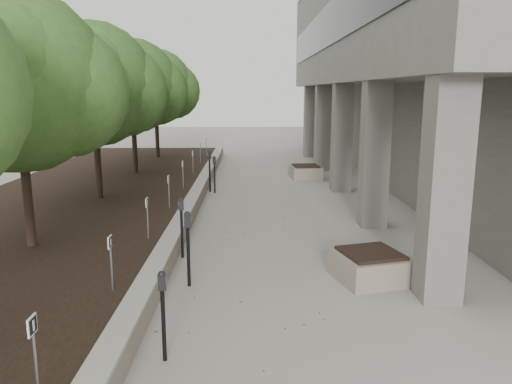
{
  "coord_description": "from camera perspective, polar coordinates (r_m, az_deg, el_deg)",
  "views": [
    {
      "loc": [
        0.02,
        -7.46,
        3.73
      ],
      "look_at": [
        0.14,
        5.06,
        1.17
      ],
      "focal_mm": 34.75,
      "sensor_mm": 36.0,
      "label": 1
    }
  ],
  "objects": [
    {
      "name": "planter_front",
      "position": [
        10.26,
        12.99,
        -8.26
      ],
      "size": [
        1.59,
        1.59,
        0.6
      ],
      "primitive_type": null,
      "rotation": [
        0.0,
        0.0,
        0.27
      ],
      "color": "gray",
      "rests_on": "ground"
    },
    {
      "name": "crabapple_tree_2",
      "position": [
        11.53,
        -25.49,
        7.43
      ],
      "size": [
        4.6,
        4.0,
        5.44
      ],
      "primitive_type": null,
      "color": "#315B22",
      "rests_on": "planting_bed"
    },
    {
      "name": "parking_meter_3",
      "position": [
        11.3,
        -8.54,
        -4.09
      ],
      "size": [
        0.15,
        0.11,
        1.41
      ],
      "primitive_type": null,
      "rotation": [
        0.0,
        0.0,
        0.1
      ],
      "color": "black",
      "rests_on": "ground"
    },
    {
      "name": "parking_meter_1",
      "position": [
        7.18,
        -10.63,
        -13.88
      ],
      "size": [
        0.14,
        0.11,
        1.33
      ],
      "primitive_type": null,
      "rotation": [
        0.0,
        0.0,
        0.14
      ],
      "color": "black",
      "rests_on": "ground"
    },
    {
      "name": "parking_meter_5",
      "position": [
        18.59,
        -5.35,
        2.43
      ],
      "size": [
        0.18,
        0.15,
        1.58
      ],
      "primitive_type": null,
      "rotation": [
        0.0,
        0.0,
        0.32
      ],
      "color": "black",
      "rests_on": "ground"
    },
    {
      "name": "planting_bed",
      "position": [
        17.71,
        -18.71,
        -0.54
      ],
      "size": [
        7.0,
        26.0,
        0.4
      ],
      "primitive_type": "cube",
      "color": "black",
      "rests_on": "ground"
    },
    {
      "name": "crabapple_tree_4",
      "position": [
        21.03,
        -14.01,
        9.58
      ],
      "size": [
        4.6,
        4.0,
        5.44
      ],
      "primitive_type": null,
      "color": "#315B22",
      "rests_on": "planting_bed"
    },
    {
      "name": "parking_meter_2",
      "position": [
        9.64,
        -7.81,
        -6.53
      ],
      "size": [
        0.17,
        0.13,
        1.5
      ],
      "primitive_type": null,
      "rotation": [
        0.0,
        0.0,
        0.18
      ],
      "color": "black",
      "rests_on": "ground"
    },
    {
      "name": "parking_meter_4",
      "position": [
        18.34,
        -4.8,
        2.01
      ],
      "size": [
        0.15,
        0.12,
        1.39
      ],
      "primitive_type": null,
      "rotation": [
        0.0,
        0.0,
        -0.16
      ],
      "color": "black",
      "rests_on": "ground"
    },
    {
      "name": "planter_back",
      "position": [
        21.53,
        5.74,
        2.34
      ],
      "size": [
        1.39,
        1.39,
        0.59
      ],
      "primitive_type": null,
      "rotation": [
        0.0,
        0.0,
        0.11
      ],
      "color": "gray",
      "rests_on": "ground"
    },
    {
      "name": "parking_sign_4",
      "position": [
        14.44,
        -9.99,
        0.01
      ],
      "size": [
        0.04,
        0.22,
        0.96
      ],
      "primitive_type": null,
      "color": "black",
      "rests_on": "planting_bed"
    },
    {
      "name": "parking_sign_6",
      "position": [
        20.3,
        -7.27,
        3.41
      ],
      "size": [
        0.04,
        0.22,
        0.96
      ],
      "primitive_type": null,
      "color": "black",
      "rests_on": "planting_bed"
    },
    {
      "name": "parking_sign_8",
      "position": [
        26.22,
        -5.77,
        5.28
      ],
      "size": [
        0.04,
        0.22,
        0.96
      ],
      "primitive_type": null,
      "color": "black",
      "rests_on": "planting_bed"
    },
    {
      "name": "retaining_wall",
      "position": [
        16.92,
        -6.81,
        -0.37
      ],
      "size": [
        0.39,
        26.0,
        0.5
      ],
      "primitive_type": null,
      "color": "gray",
      "rests_on": "ground"
    },
    {
      "name": "parking_sign_5",
      "position": [
        17.36,
        -8.4,
        2.0
      ],
      "size": [
        0.04,
        0.22,
        0.96
      ],
      "primitive_type": null,
      "color": "black",
      "rests_on": "planting_bed"
    },
    {
      "name": "crabapple_tree_5",
      "position": [
        25.92,
        -11.46,
        10.01
      ],
      "size": [
        4.6,
        4.0,
        5.44
      ],
      "primitive_type": null,
      "color": "#315B22",
      "rests_on": "planting_bed"
    },
    {
      "name": "parking_sign_7",
      "position": [
        23.26,
        -6.43,
        4.46
      ],
      "size": [
        0.04,
        0.22,
        0.96
      ],
      "primitive_type": null,
      "color": "black",
      "rests_on": "planting_bed"
    },
    {
      "name": "berry_scatter",
      "position": [
        13.0,
        -1.06,
        -5.04
      ],
      "size": [
        3.3,
        14.1,
        0.02
      ],
      "primitive_type": null,
      "color": "maroon",
      "rests_on": "ground"
    },
    {
      "name": "crabapple_tree_3",
      "position": [
        16.2,
        -18.09,
        8.86
      ],
      "size": [
        4.6,
        4.0,
        5.44
      ],
      "primitive_type": null,
      "color": "#315B22",
      "rests_on": "planting_bed"
    },
    {
      "name": "parking_sign_3",
      "position": [
        11.57,
        -12.37,
        -2.97
      ],
      "size": [
        0.04,
        0.22,
        0.96
      ],
      "primitive_type": null,
      "color": "black",
      "rests_on": "planting_bed"
    },
    {
      "name": "parking_sign_2",
      "position": [
        8.78,
        -16.33,
        -7.87
      ],
      "size": [
        0.04,
        0.22,
        0.96
      ],
      "primitive_type": null,
      "color": "black",
      "rests_on": "planting_bed"
    },
    {
      "name": "parking_sign_1",
      "position": [
        6.19,
        -24.08,
        -16.94
      ],
      "size": [
        0.04,
        0.22,
        0.96
      ],
      "primitive_type": null,
      "color": "black",
      "rests_on": "planting_bed"
    },
    {
      "name": "ground",
      "position": [
        8.34,
        -0.65,
        -14.99
      ],
      "size": [
        90.0,
        90.0,
        0.0
      ],
      "primitive_type": "plane",
      "color": "#9B958E",
      "rests_on": "ground"
    }
  ]
}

